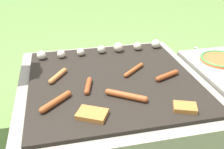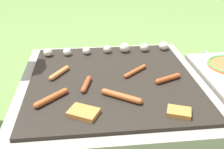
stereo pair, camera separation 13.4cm
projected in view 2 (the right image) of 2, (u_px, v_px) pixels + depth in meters
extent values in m
plane|color=#608442|center=(112.00, 144.00, 1.57)|extent=(14.00, 14.00, 0.00)
cube|color=gray|center=(112.00, 114.00, 1.46)|extent=(0.95, 0.95, 0.43)
cube|color=black|center=(112.00, 79.00, 1.36)|extent=(0.84, 0.84, 0.02)
cylinder|color=#C6753D|center=(59.00, 73.00, 1.38)|extent=(0.09, 0.12, 0.03)
sphere|color=#C6753D|center=(67.00, 68.00, 1.43)|extent=(0.03, 0.03, 0.03)
sphere|color=#C6753D|center=(51.00, 78.00, 1.32)|extent=(0.03, 0.03, 0.03)
cylinder|color=#A34C23|center=(135.00, 71.00, 1.40)|extent=(0.13, 0.12, 0.02)
sphere|color=#A34C23|center=(144.00, 66.00, 1.45)|extent=(0.02, 0.02, 0.02)
sphere|color=#A34C23|center=(126.00, 76.00, 1.35)|extent=(0.02, 0.02, 0.02)
cylinder|color=#A34C23|center=(51.00, 98.00, 1.16)|extent=(0.13, 0.13, 0.03)
sphere|color=#A34C23|center=(37.00, 105.00, 1.11)|extent=(0.03, 0.03, 0.03)
sphere|color=#A34C23|center=(65.00, 91.00, 1.21)|extent=(0.03, 0.03, 0.03)
cylinder|color=#93421E|center=(86.00, 84.00, 1.27)|extent=(0.06, 0.12, 0.03)
sphere|color=#93421E|center=(89.00, 78.00, 1.32)|extent=(0.03, 0.03, 0.03)
sphere|color=#93421E|center=(83.00, 91.00, 1.22)|extent=(0.03, 0.03, 0.03)
cylinder|color=#A34C23|center=(121.00, 96.00, 1.17)|extent=(0.16, 0.12, 0.03)
sphere|color=#A34C23|center=(104.00, 91.00, 1.21)|extent=(0.03, 0.03, 0.03)
sphere|color=#A34C23|center=(139.00, 101.00, 1.14)|extent=(0.03, 0.03, 0.03)
cylinder|color=#93421E|center=(168.00, 78.00, 1.32)|extent=(0.13, 0.08, 0.03)
sphere|color=#93421E|center=(178.00, 76.00, 1.35)|extent=(0.03, 0.03, 0.03)
sphere|color=#93421E|center=(158.00, 82.00, 1.29)|extent=(0.03, 0.03, 0.03)
cube|color=#B27033|center=(179.00, 112.00, 1.08)|extent=(0.12, 0.10, 0.02)
cube|color=#B27033|center=(84.00, 112.00, 1.07)|extent=(0.15, 0.13, 0.02)
sphere|color=silver|center=(48.00, 52.00, 1.59)|extent=(0.05, 0.05, 0.05)
sphere|color=silver|center=(67.00, 52.00, 1.59)|extent=(0.05, 0.05, 0.05)
sphere|color=silver|center=(86.00, 51.00, 1.61)|extent=(0.05, 0.05, 0.05)
sphere|color=beige|center=(107.00, 49.00, 1.63)|extent=(0.05, 0.05, 0.05)
sphere|color=beige|center=(125.00, 48.00, 1.64)|extent=(0.06, 0.06, 0.06)
sphere|color=beige|center=(144.00, 47.00, 1.65)|extent=(0.05, 0.05, 0.05)
sphere|color=silver|center=(164.00, 46.00, 1.67)|extent=(0.06, 0.06, 0.06)
cylinder|color=silver|center=(213.00, 58.00, 1.57)|extent=(0.02, 0.19, 0.01)
cube|color=silver|center=(206.00, 52.00, 1.65)|extent=(0.02, 0.01, 0.01)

